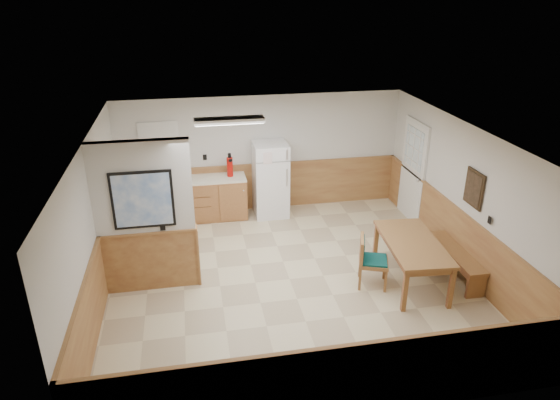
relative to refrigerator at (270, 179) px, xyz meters
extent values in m
plane|color=beige|center=(-0.13, -2.63, -0.79)|extent=(6.00, 6.00, 0.00)
cube|color=silver|center=(-0.13, -2.63, 1.71)|extent=(6.00, 6.00, 0.02)
cube|color=silver|center=(-0.13, 0.37, 0.46)|extent=(6.00, 0.02, 2.50)
cube|color=silver|center=(2.87, -2.63, 0.46)|extent=(0.02, 6.00, 2.50)
cube|color=silver|center=(-3.13, -2.63, 0.46)|extent=(0.02, 6.00, 2.50)
cube|color=#AC8144|center=(-0.13, 0.35, -0.29)|extent=(6.00, 0.04, 1.00)
cube|color=#AC8144|center=(2.85, -2.63, -0.29)|extent=(0.04, 6.00, 1.00)
cube|color=#AC8144|center=(-3.11, -2.63, -0.29)|extent=(0.04, 6.00, 1.00)
cube|color=silver|center=(-2.38, -2.43, 0.96)|extent=(1.50, 0.15, 1.50)
cube|color=#AC8144|center=(-2.38, -2.43, -0.29)|extent=(1.50, 0.17, 1.00)
cube|color=black|center=(-2.38, -2.52, 0.81)|extent=(0.92, 0.03, 0.92)
cube|color=white|center=(-2.38, -2.54, 0.81)|extent=(0.84, 0.01, 0.84)
cube|color=#9F6738|center=(-1.23, 0.05, -0.36)|extent=(1.40, 0.60, 0.86)
cube|color=#9F6738|center=(-2.70, 0.05, -0.36)|extent=(0.06, 0.60, 0.86)
cube|color=#9F6738|center=(-1.96, 0.05, -0.36)|extent=(0.06, 0.60, 0.86)
cube|color=beige|center=(-1.63, 0.05, 0.09)|extent=(2.20, 0.60, 0.04)
cube|color=beige|center=(-1.63, 0.35, 0.16)|extent=(2.20, 0.02, 0.10)
cube|color=white|center=(2.84, -0.73, 0.23)|extent=(0.05, 1.02, 2.15)
cube|color=white|center=(2.83, -0.73, 0.23)|extent=(0.04, 0.90, 2.05)
cube|color=silver|center=(2.81, -0.73, 0.76)|extent=(0.02, 0.76, 0.80)
cube|color=white|center=(-2.23, 0.35, 0.76)|extent=(0.80, 0.03, 1.00)
cube|color=white|center=(-2.23, 0.34, 0.76)|extent=(0.70, 0.01, 0.90)
cube|color=black|center=(2.84, -2.93, 0.76)|extent=(0.03, 0.50, 0.60)
cube|color=black|center=(2.82, -2.93, 0.76)|extent=(0.01, 0.42, 0.52)
cube|color=white|center=(-0.93, -1.33, 1.66)|extent=(1.20, 0.30, 0.08)
cube|color=white|center=(-0.93, -1.33, 1.61)|extent=(1.15, 0.25, 0.01)
cube|color=white|center=(0.00, 0.00, 0.00)|extent=(0.71, 0.71, 1.59)
cube|color=silver|center=(0.28, -0.36, 0.65)|extent=(0.03, 0.02, 0.21)
cube|color=silver|center=(0.28, -0.36, 0.16)|extent=(0.03, 0.02, 0.37)
cube|color=olive|center=(1.82, -3.06, -0.07)|extent=(0.98, 1.75, 0.05)
cube|color=olive|center=(1.82, -3.06, -0.14)|extent=(0.88, 1.64, 0.10)
cube|color=olive|center=(1.39, -3.81, -0.44)|extent=(0.08, 0.08, 0.70)
cube|color=olive|center=(1.53, -2.25, -0.44)|extent=(0.08, 0.08, 0.70)
cube|color=olive|center=(2.12, -3.87, -0.44)|extent=(0.08, 0.08, 0.70)
cube|color=olive|center=(2.25, -2.31, -0.44)|extent=(0.08, 0.08, 0.70)
cube|color=olive|center=(2.67, -2.99, -0.37)|extent=(0.36, 1.52, 0.05)
cube|color=olive|center=(2.67, -3.69, -0.59)|extent=(0.31, 0.07, 0.40)
cube|color=olive|center=(2.67, -2.28, -0.59)|extent=(0.31, 0.07, 0.40)
cube|color=olive|center=(1.18, -3.03, -0.37)|extent=(0.59, 0.59, 0.06)
cube|color=#0F4E4B|center=(1.18, -3.03, -0.33)|extent=(0.54, 0.54, 0.03)
cube|color=olive|center=(0.99, -2.96, -0.14)|extent=(0.20, 0.46, 0.40)
cube|color=#0F4E4B|center=(0.80, -2.89, -0.14)|extent=(0.15, 0.39, 0.34)
cube|color=olive|center=(0.93, -3.15, -0.60)|extent=(0.05, 0.05, 0.39)
cube|color=olive|center=(1.06, -2.77, -0.60)|extent=(0.05, 0.05, 0.39)
cube|color=olive|center=(1.31, -3.29, -0.60)|extent=(0.05, 0.05, 0.39)
cube|color=olive|center=(1.44, -2.90, -0.60)|extent=(0.05, 0.05, 0.39)
cylinder|color=#B40F09|center=(-0.84, 0.08, 0.31)|extent=(0.15, 0.15, 0.41)
cylinder|color=black|center=(-0.84, 0.08, 0.56)|extent=(0.07, 0.07, 0.09)
cylinder|color=green|center=(-2.31, 0.09, 0.21)|extent=(0.09, 0.09, 0.21)
camera|label=1|loc=(-1.62, -9.66, 3.81)|focal=32.00mm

